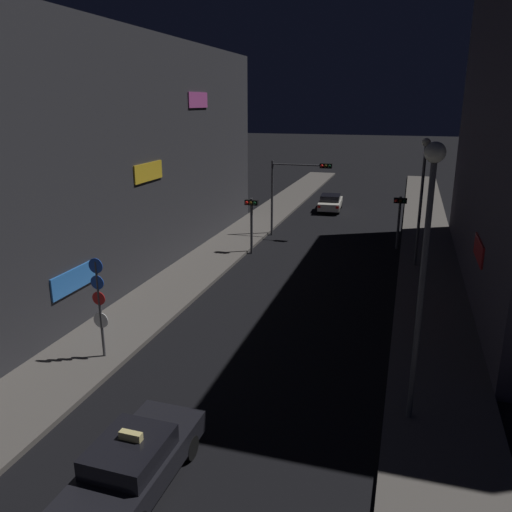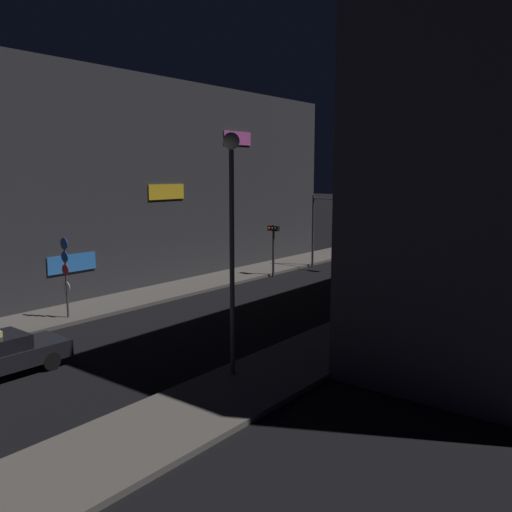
{
  "view_description": "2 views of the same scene",
  "coord_description": "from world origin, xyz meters",
  "views": [
    {
      "loc": [
        4.69,
        -3.15,
        9.04
      ],
      "look_at": [
        -1.28,
        16.79,
        2.75
      ],
      "focal_mm": 35.79,
      "sensor_mm": 36.0,
      "label": 1
    },
    {
      "loc": [
        16.69,
        -2.69,
        6.86
      ],
      "look_at": [
        0.64,
        17.78,
        2.85
      ],
      "focal_mm": 38.24,
      "sensor_mm": 36.0,
      "label": 2
    }
  ],
  "objects": [
    {
      "name": "far_car",
      "position": [
        -1.63,
        40.45,
        0.73
      ],
      "size": [
        2.08,
        4.55,
        1.42
      ],
      "color": "silver",
      "rests_on": "ground_plane"
    },
    {
      "name": "street_lamp_far_block",
      "position": [
        5.43,
        25.84,
        4.75
      ],
      "size": [
        0.46,
        0.46,
        7.06
      ],
      "color": "#47474C",
      "rests_on": "sidewalk_right"
    },
    {
      "name": "traffic_light_overhead",
      "position": [
        -2.74,
        30.79,
        3.81
      ],
      "size": [
        4.17,
        0.42,
        5.25
      ],
      "color": "#47474C",
      "rests_on": "ground_plane"
    },
    {
      "name": "sidewalk_left",
      "position": [
        -6.21,
        30.99,
        0.09
      ],
      "size": [
        3.3,
        65.97,
        0.18
      ],
      "primitive_type": "cube",
      "color": "#5B5651",
      "rests_on": "ground_plane"
    },
    {
      "name": "traffic_light_right_kerb",
      "position": [
        4.31,
        29.65,
        2.45
      ],
      "size": [
        0.8,
        0.42,
        3.39
      ],
      "color": "#47474C",
      "rests_on": "ground_plane"
    },
    {
      "name": "traffic_light_left_kerb",
      "position": [
        -4.31,
        25.93,
        2.51
      ],
      "size": [
        0.8,
        0.42,
        3.48
      ],
      "color": "#47474C",
      "rests_on": "ground_plane"
    },
    {
      "name": "taxi",
      "position": [
        -1.07,
        5.87,
        0.74
      ],
      "size": [
        1.88,
        4.48,
        1.62
      ],
      "color": "black",
      "rests_on": "ground_plane"
    },
    {
      "name": "building_facade_left",
      "position": [
        -13.54,
        19.86,
        6.2
      ],
      "size": [
        11.43,
        33.23,
        12.39
      ],
      "color": "#333338",
      "rests_on": "ground_plane"
    },
    {
      "name": "sign_pole_left",
      "position": [
        -5.41,
        11.3,
        2.3
      ],
      "size": [
        0.58,
        0.1,
        3.73
      ],
      "color": "#47474C",
      "rests_on": "sidewalk_left"
    },
    {
      "name": "street_lamp_near_block",
      "position": [
        5.27,
        10.6,
        5.67
      ],
      "size": [
        0.54,
        0.54,
        7.93
      ],
      "color": "#47474C",
      "rests_on": "sidewalk_right"
    },
    {
      "name": "sidewalk_right",
      "position": [
        6.21,
        30.99,
        0.09
      ],
      "size": [
        3.3,
        65.97,
        0.18
      ],
      "primitive_type": "cube",
      "color": "#5B5651",
      "rests_on": "ground_plane"
    }
  ]
}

